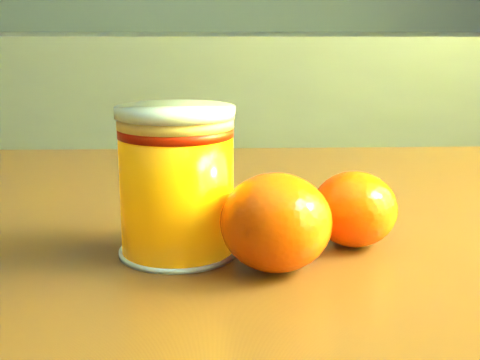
{
  "coord_description": "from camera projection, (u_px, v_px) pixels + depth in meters",
  "views": [
    {
      "loc": [
        0.85,
        -0.35,
        0.93
      ],
      "look_at": [
        0.84,
        0.12,
        0.82
      ],
      "focal_mm": 50.0,
      "sensor_mm": 36.0,
      "label": 1
    }
  ],
  "objects": [
    {
      "name": "table",
      "position": [
        277.0,
        341.0,
        0.56
      ],
      "size": [
        1.06,
        0.77,
        0.77
      ],
      "rotation": [
        0.0,
        0.0,
        0.05
      ],
      "color": "brown",
      "rests_on": "ground"
    },
    {
      "name": "juice_glass",
      "position": [
        177.0,
        183.0,
        0.47
      ],
      "size": [
        0.08,
        0.08,
        0.1
      ],
      "rotation": [
        0.0,
        0.0,
        -0.3
      ],
      "color": "orange",
      "rests_on": "table"
    },
    {
      "name": "orange_front",
      "position": [
        276.0,
        222.0,
        0.45
      ],
      "size": [
        0.08,
        0.08,
        0.07
      ],
      "primitive_type": "ellipsoid",
      "rotation": [
        0.0,
        0.0,
        0.09
      ],
      "color": "#F24804",
      "rests_on": "table"
    },
    {
      "name": "orange_back",
      "position": [
        354.0,
        209.0,
        0.5
      ],
      "size": [
        0.08,
        0.08,
        0.06
      ],
      "primitive_type": "ellipsoid",
      "rotation": [
        0.0,
        0.0,
        -0.2
      ],
      "color": "#F24804",
      "rests_on": "table"
    }
  ]
}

